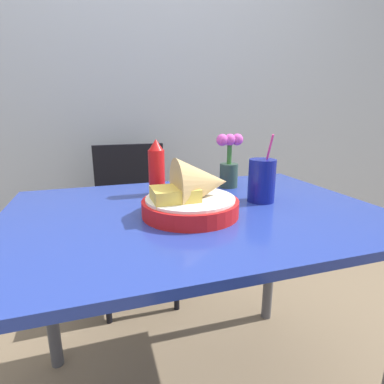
# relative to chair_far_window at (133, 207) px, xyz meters

# --- Properties ---
(wall_window) EXTENTS (7.00, 0.06, 2.60)m
(wall_window) POSITION_rel_chair_far_window_xyz_m (0.10, 0.36, 0.78)
(wall_window) COLOR #9EA8B7
(wall_window) RESTS_ON ground_plane
(dining_table) EXTENTS (1.14, 0.80, 0.76)m
(dining_table) POSITION_rel_chair_far_window_xyz_m (0.10, -0.82, 0.13)
(dining_table) COLOR #233893
(dining_table) RESTS_ON ground_plane
(chair_far_window) EXTENTS (0.40, 0.40, 0.87)m
(chair_far_window) POSITION_rel_chair_far_window_xyz_m (0.00, 0.00, 0.00)
(chair_far_window) COLOR black
(chair_far_window) RESTS_ON ground_plane
(food_basket) EXTENTS (0.28, 0.28, 0.17)m
(food_basket) POSITION_rel_chair_far_window_xyz_m (0.09, -0.87, 0.30)
(food_basket) COLOR red
(food_basket) RESTS_ON dining_table
(ketchup_bottle) EXTENTS (0.06, 0.06, 0.20)m
(ketchup_bottle) POSITION_rel_chair_far_window_xyz_m (0.03, -0.62, 0.34)
(ketchup_bottle) COLOR red
(ketchup_bottle) RESTS_ON dining_table
(drink_cup) EXTENTS (0.09, 0.09, 0.23)m
(drink_cup) POSITION_rel_chair_far_window_xyz_m (0.34, -0.81, 0.30)
(drink_cup) COLOR navy
(drink_cup) RESTS_ON dining_table
(flower_vase) EXTENTS (0.11, 0.07, 0.21)m
(flower_vase) POSITION_rel_chair_far_window_xyz_m (0.32, -0.59, 0.34)
(flower_vase) COLOR #2D4738
(flower_vase) RESTS_ON dining_table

